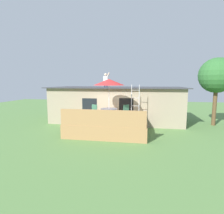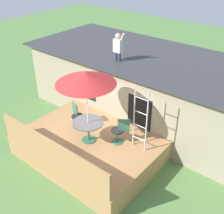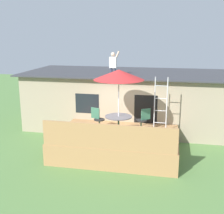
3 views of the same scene
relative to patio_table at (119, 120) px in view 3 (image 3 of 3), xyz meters
name	(u,v)px [view 3 (image 3 of 3)]	position (x,y,z in m)	size (l,w,h in m)	color
ground_plane	(117,152)	(-0.07, 0.13, -1.39)	(40.00, 40.00, 0.00)	#567F42
house	(130,99)	(-0.07, 3.73, 0.00)	(10.50, 4.50, 2.76)	gray
deck	(117,143)	(-0.07, 0.13, -0.99)	(4.74, 3.50, 0.80)	#A87A4C
deck_railing	(108,137)	(-0.07, -1.57, -0.14)	(4.64, 0.08, 0.90)	#A87A4C
patio_table	(119,120)	(0.00, 0.00, 0.00)	(1.04, 1.04, 0.74)	#33664C
patio_umbrella	(119,75)	(0.00, 0.00, 1.76)	(1.90, 1.90, 2.54)	silver
step_ladder	(161,105)	(1.55, 0.75, 0.51)	(0.52, 0.04, 2.20)	silver
person_figure	(113,62)	(-0.72, 2.51, 1.98)	(0.47, 0.20, 1.11)	#33384C
patio_chair_left	(98,119)	(-0.92, 0.36, -0.13)	(0.60, 0.44, 0.92)	#33664C
patio_chair_right	(143,120)	(0.88, 0.59, -0.13)	(0.56, 0.46, 0.92)	#33664C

